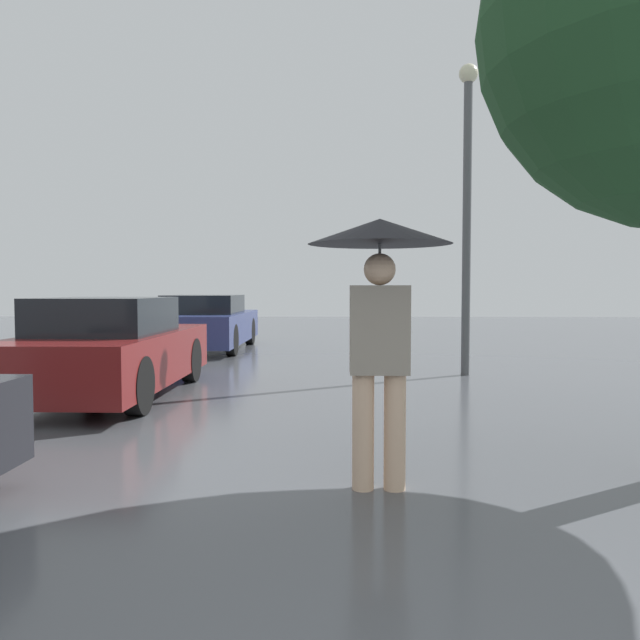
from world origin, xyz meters
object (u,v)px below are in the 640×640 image
object	(u,v)px
pedestrian	(380,281)
parked_car_middle	(111,350)
street_lamp	(467,191)
parked_car_farthest	(206,323)

from	to	relation	value
pedestrian	parked_car_middle	size ratio (longest dim) A/B	0.47
parked_car_middle	street_lamp	bearing A→B (deg)	23.06
parked_car_middle	parked_car_farthest	distance (m)	6.09
parked_car_middle	parked_car_farthest	xyz separation A→B (m)	(-0.07, 6.09, -0.00)
street_lamp	parked_car_middle	bearing A→B (deg)	-156.94
street_lamp	pedestrian	bearing A→B (deg)	-107.12
street_lamp	parked_car_farthest	bearing A→B (deg)	141.02
parked_car_farthest	pedestrian	bearing A→B (deg)	-71.69
parked_car_middle	street_lamp	size ratio (longest dim) A/B	0.81
pedestrian	street_lamp	distance (m)	6.12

